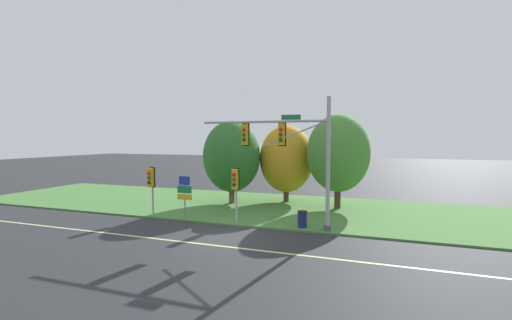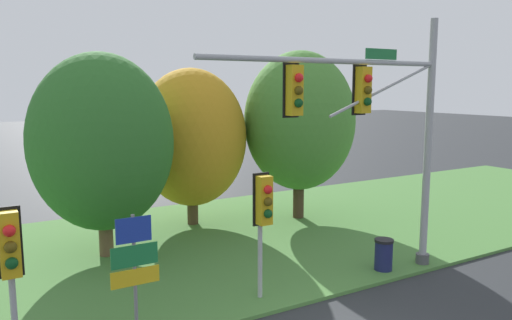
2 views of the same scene
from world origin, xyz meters
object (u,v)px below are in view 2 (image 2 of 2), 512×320
Objects in this scene: pedestrian_signal_near_kerb at (264,208)px; route_sign_post at (135,261)px; pedestrian_signal_further_along at (10,255)px; tree_nearest_road at (102,142)px; tree_behind_signpost at (299,121)px; tree_left_of_mast at (191,138)px; traffic_signal_mast at (378,118)px; trash_bin at (384,254)px.

pedestrian_signal_near_kerb is 3.43m from route_sign_post.
tree_nearest_road is at bearing 62.17° from pedestrian_signal_further_along.
tree_nearest_road is at bearing -175.02° from tree_behind_signpost.
pedestrian_signal_near_kerb is 1.02× the size of pedestrian_signal_further_along.
tree_left_of_mast is (6.99, 7.93, 1.08)m from pedestrian_signal_further_along.
traffic_signal_mast reaches higher than tree_behind_signpost.
pedestrian_signal_further_along is 0.47× the size of tree_behind_signpost.
tree_behind_signpost is at bearing 4.98° from tree_nearest_road.
traffic_signal_mast is 4.10m from trash_bin.
tree_nearest_road is 6.91× the size of trash_bin.
pedestrian_signal_further_along is 6.82m from tree_nearest_road.
pedestrian_signal_near_kerb is at bearing -131.55° from tree_behind_signpost.
pedestrian_signal_near_kerb is at bearing 176.03° from traffic_signal_mast.
pedestrian_signal_near_kerb reaches higher than trash_bin.
tree_behind_signpost is at bearing -17.54° from tree_left_of_mast.
tree_behind_signpost is (1.92, 6.38, -0.54)m from traffic_signal_mast.
pedestrian_signal_further_along is 1.18× the size of route_sign_post.
route_sign_post is 0.42× the size of tree_nearest_road.
traffic_signal_mast is 1.19× the size of tree_nearest_road.
trash_bin is (2.85, -7.49, -2.94)m from tree_left_of_mast.
tree_nearest_road reaches higher than pedestrian_signal_further_along.
tree_nearest_road is (-6.10, 5.69, -0.88)m from traffic_signal_mast.
traffic_signal_mast is 6.69m from tree_behind_signpost.
route_sign_post is at bearing -121.05° from tree_left_of_mast.
route_sign_post is 6.07m from tree_nearest_road.
route_sign_post is at bearing -97.72° from tree_nearest_road.
route_sign_post is (-3.36, -0.26, -0.67)m from pedestrian_signal_near_kerb.
pedestrian_signal_further_along is at bearing -117.83° from tree_nearest_road.
trash_bin is (-1.31, -6.17, -3.51)m from tree_behind_signpost.
pedestrian_signal_near_kerb is 1.20× the size of route_sign_post.
pedestrian_signal_further_along is at bearing -175.24° from pedestrian_signal_near_kerb.
tree_nearest_road is (-2.58, 5.44, 1.27)m from pedestrian_signal_near_kerb.
pedestrian_signal_further_along is 10.63m from tree_left_of_mast.
pedestrian_signal_further_along reaches higher than trash_bin.
tree_nearest_road is 8.06m from tree_behind_signpost.
tree_behind_signpost is (5.44, 6.14, 1.61)m from pedestrian_signal_near_kerb.
traffic_signal_mast is 4.13m from pedestrian_signal_near_kerb.
tree_nearest_road reaches higher than tree_left_of_mast.
pedestrian_signal_near_kerb is (-3.52, 0.24, -2.15)m from traffic_signal_mast.
tree_left_of_mast is (-2.23, 7.70, -1.11)m from traffic_signal_mast.
route_sign_post is (-6.87, -0.02, -2.81)m from traffic_signal_mast.
tree_left_of_mast is (1.29, 7.45, 1.04)m from pedestrian_signal_near_kerb.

